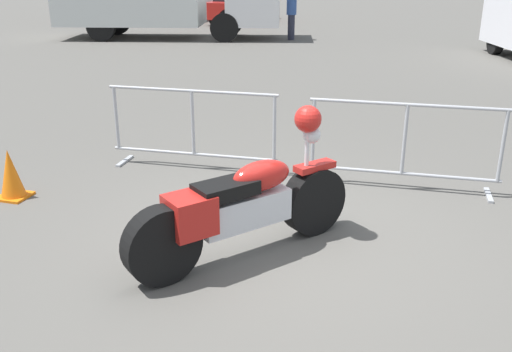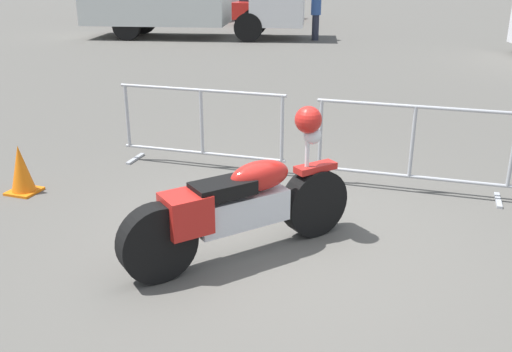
{
  "view_description": "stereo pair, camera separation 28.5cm",
  "coord_description": "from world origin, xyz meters",
  "views": [
    {
      "loc": [
        1.09,
        -4.93,
        2.62
      ],
      "look_at": [
        -0.32,
        0.05,
        0.65
      ],
      "focal_mm": 40.0,
      "sensor_mm": 36.0,
      "label": 1
    },
    {
      "loc": [
        1.37,
        -4.85,
        2.62
      ],
      "look_at": [
        -0.32,
        0.05,
        0.65
      ],
      "focal_mm": 40.0,
      "sensor_mm": 36.0,
      "label": 2
    }
  ],
  "objects": [
    {
      "name": "ground_plane",
      "position": [
        0.0,
        0.0,
        0.0
      ],
      "size": [
        120.0,
        120.0,
        0.0
      ],
      "primitive_type": "plane",
      "color": "#54514C"
    },
    {
      "name": "motorcycle",
      "position": [
        -0.32,
        -0.35,
        0.51
      ],
      "size": [
        1.65,
        1.96,
        1.34
      ],
      "rotation": [
        0.0,
        0.0,
        0.89
      ],
      "color": "black",
      "rests_on": "ground"
    },
    {
      "name": "crowd_barrier_near",
      "position": [
        -1.67,
        1.76,
        0.56
      ],
      "size": [
        2.28,
        0.52,
        1.07
      ],
      "rotation": [
        0.0,
        0.0,
        0.04
      ],
      "color": "#9EA0A5",
      "rests_on": "ground"
    },
    {
      "name": "crowd_barrier_far",
      "position": [
        1.02,
        1.76,
        0.56
      ],
      "size": [
        2.28,
        0.52,
        1.07
      ],
      "rotation": [
        0.0,
        0.0,
        0.04
      ],
      "color": "#9EA0A5",
      "rests_on": "ground"
    },
    {
      "name": "parked_car_maroon",
      "position": [
        -12.53,
        20.37,
        0.76
      ],
      "size": [
        2.05,
        4.53,
        1.51
      ],
      "rotation": [
        0.0,
        0.0,
        1.51
      ],
      "color": "maroon",
      "rests_on": "ground"
    },
    {
      "name": "parked_car_white",
      "position": [
        -9.68,
        20.27,
        0.73
      ],
      "size": [
        1.98,
        4.36,
        1.45
      ],
      "rotation": [
        0.0,
        0.0,
        1.51
      ],
      "color": "white",
      "rests_on": "ground"
    },
    {
      "name": "parked_car_red",
      "position": [
        -6.83,
        20.29,
        0.72
      ],
      "size": [
        1.95,
        4.31,
        1.43
      ],
      "rotation": [
        0.0,
        0.0,
        1.51
      ],
      "color": "#B21E19",
      "rests_on": "ground"
    },
    {
      "name": "pedestrian",
      "position": [
        -3.29,
        14.95,
        0.92
      ],
      "size": [
        0.48,
        0.48,
        1.69
      ],
      "rotation": [
        0.0,
        0.0,
        2.36
      ],
      "color": "#262838",
      "rests_on": "ground"
    },
    {
      "name": "traffic_cone",
      "position": [
        -3.33,
        0.23,
        0.29
      ],
      "size": [
        0.34,
        0.34,
        0.59
      ],
      "color": "orange",
      "rests_on": "ground"
    }
  ]
}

